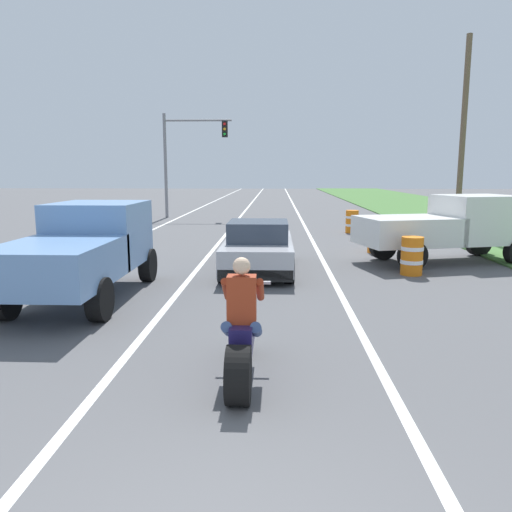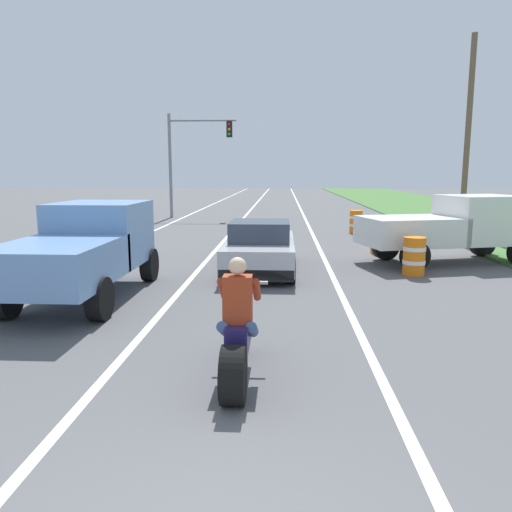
# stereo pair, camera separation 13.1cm
# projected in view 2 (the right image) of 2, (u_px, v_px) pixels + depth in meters

# --- Properties ---
(lane_stripe_left_solid) EXTENTS (0.14, 120.00, 0.01)m
(lane_stripe_left_solid) POSITION_uv_depth(u_px,v_px,m) (155.00, 230.00, 22.87)
(lane_stripe_left_solid) COLOR white
(lane_stripe_left_solid) RESTS_ON ground
(lane_stripe_right_solid) EXTENTS (0.14, 120.00, 0.01)m
(lane_stripe_right_solid) POSITION_uv_depth(u_px,v_px,m) (311.00, 231.00, 22.49)
(lane_stripe_right_solid) COLOR white
(lane_stripe_right_solid) RESTS_ON ground
(lane_stripe_centre_dashed) EXTENTS (0.14, 120.00, 0.01)m
(lane_stripe_centre_dashed) POSITION_uv_depth(u_px,v_px,m) (233.00, 231.00, 22.68)
(lane_stripe_centre_dashed) COLOR white
(lane_stripe_centre_dashed) RESTS_ON ground
(motorcycle_with_rider) EXTENTS (0.70, 2.21, 1.62)m
(motorcycle_with_rider) POSITION_uv_depth(u_px,v_px,m) (238.00, 337.00, 6.22)
(motorcycle_with_rider) COLOR black
(motorcycle_with_rider) RESTS_ON ground
(sports_car_silver) EXTENTS (1.84, 4.30, 1.37)m
(sports_car_silver) POSITION_uv_depth(u_px,v_px,m) (260.00, 248.00, 13.36)
(sports_car_silver) COLOR #B7B7BC
(sports_car_silver) RESTS_ON ground
(pickup_truck_left_lane_light_blue) EXTENTS (2.02, 4.80, 1.98)m
(pickup_truck_left_lane_light_blue) POSITION_uv_depth(u_px,v_px,m) (86.00, 246.00, 10.40)
(pickup_truck_left_lane_light_blue) COLOR #6B93C6
(pickup_truck_left_lane_light_blue) RESTS_ON ground
(pickup_truck_right_shoulder_white) EXTENTS (5.14, 3.14, 1.98)m
(pickup_truck_right_shoulder_white) POSITION_uv_depth(u_px,v_px,m) (451.00, 226.00, 14.47)
(pickup_truck_right_shoulder_white) COLOR silver
(pickup_truck_right_shoulder_white) RESTS_ON ground
(traffic_light_mast_near) EXTENTS (3.99, 0.34, 6.00)m
(traffic_light_mast_near) POSITION_uv_depth(u_px,v_px,m) (190.00, 150.00, 28.71)
(traffic_light_mast_near) COLOR gray
(traffic_light_mast_near) RESTS_ON ground
(utility_pole_roadside) EXTENTS (0.24, 0.24, 8.28)m
(utility_pole_roadside) POSITION_uv_depth(u_px,v_px,m) (468.00, 137.00, 20.83)
(utility_pole_roadside) COLOR brown
(utility_pole_roadside) RESTS_ON ground
(construction_barrel_nearest) EXTENTS (0.58, 0.58, 1.00)m
(construction_barrel_nearest) POSITION_uv_depth(u_px,v_px,m) (414.00, 256.00, 12.80)
(construction_barrel_nearest) COLOR orange
(construction_barrel_nearest) RESTS_ON ground
(construction_barrel_mid) EXTENTS (0.58, 0.58, 1.00)m
(construction_barrel_mid) POSITION_uv_depth(u_px,v_px,m) (379.00, 238.00, 16.39)
(construction_barrel_mid) COLOR orange
(construction_barrel_mid) RESTS_ON ground
(construction_barrel_far) EXTENTS (0.58, 0.58, 1.00)m
(construction_barrel_far) POSITION_uv_depth(u_px,v_px,m) (356.00, 222.00, 21.77)
(construction_barrel_far) COLOR orange
(construction_barrel_far) RESTS_ON ground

